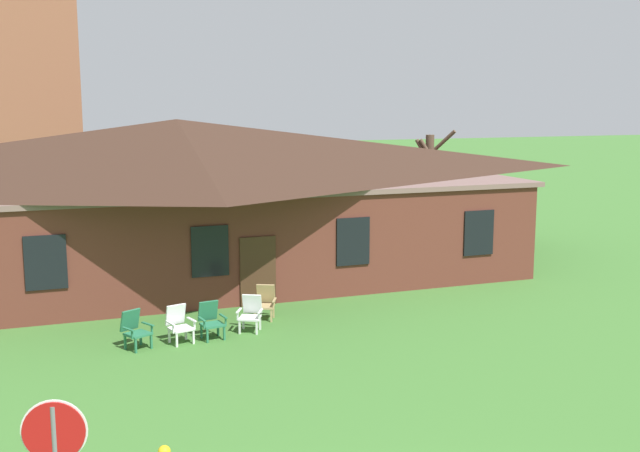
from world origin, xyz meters
The scene contains 8 objects.
brick_building centered at (0.00, 18.96, 2.78)m, with size 23.45×10.40×5.45m.
dome_tower centered at (-4.73, 35.32, 8.07)m, with size 5.18×5.18×17.77m.
lawn_chair_by_porch centered at (-2.53, 11.12, 0.50)m, with size 0.82×0.85×0.96m.
lawn_chair_near_door centered at (-1.42, 11.22, 0.50)m, with size 0.74×0.79×0.96m.
lawn_chair_left_end centered at (-0.58, 11.27, 0.50)m, with size 0.70×0.74×0.96m.
lawn_chair_middle centered at (0.56, 11.55, 0.50)m, with size 0.82×0.85×0.96m.
lawn_chair_right_end centered at (1.23, 12.51, 0.50)m, with size 0.80×0.84×0.96m.
bare_tree_beside_building centered at (11.09, 21.21, 2.61)m, with size 1.92×1.91×4.85m.
Camera 1 is at (-4.55, -7.67, 6.12)m, focal length 43.01 mm.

